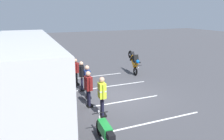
% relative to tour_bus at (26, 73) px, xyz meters
% --- Properties ---
extents(ground_plane, '(80.00, 80.00, 0.00)m').
position_rel_tour_bus_xyz_m(ground_plane, '(-0.54, -4.51, -1.64)').
color(ground_plane, '#424247').
extents(tour_bus, '(10.11, 2.72, 3.25)m').
position_rel_tour_bus_xyz_m(tour_bus, '(0.00, 0.00, 0.00)').
color(tour_bus, silver).
rests_on(tour_bus, ground_plane).
extents(spectator_far_left, '(0.57, 0.33, 1.79)m').
position_rel_tour_bus_xyz_m(spectator_far_left, '(-2.47, -2.86, -0.56)').
color(spectator_far_left, black).
rests_on(spectator_far_left, ground_plane).
extents(spectator_left, '(0.58, 0.34, 1.77)m').
position_rel_tour_bus_xyz_m(spectator_left, '(-1.30, -2.61, -0.59)').
color(spectator_left, black).
rests_on(spectator_left, ground_plane).
extents(spectator_centre, '(0.58, 0.34, 1.79)m').
position_rel_tour_bus_xyz_m(spectator_centre, '(-0.26, -2.86, -0.57)').
color(spectator_centre, black).
rests_on(spectator_centre, ground_plane).
extents(spectator_right, '(0.58, 0.37, 1.73)m').
position_rel_tour_bus_xyz_m(spectator_right, '(1.01, -2.91, -0.62)').
color(spectator_right, black).
rests_on(spectator_right, ground_plane).
extents(spectator_far_right, '(0.58, 0.37, 1.68)m').
position_rel_tour_bus_xyz_m(spectator_far_right, '(2.11, -2.84, -0.65)').
color(spectator_far_right, black).
rests_on(spectator_far_right, ground_plane).
extents(parked_motorcycle_silver, '(2.05, 0.58, 0.99)m').
position_rel_tour_bus_xyz_m(parked_motorcycle_silver, '(-4.57, -2.20, -1.16)').
color(parked_motorcycle_silver, black).
rests_on(parked_motorcycle_silver, ground_plane).
extents(stunt_motorcycle, '(1.99, 0.61, 1.76)m').
position_rel_tour_bus_xyz_m(stunt_motorcycle, '(2.88, -7.28, -0.62)').
color(stunt_motorcycle, black).
rests_on(stunt_motorcycle, ground_plane).
extents(bay_line_a, '(0.12, 4.74, 0.01)m').
position_rel_tour_bus_xyz_m(bay_line_a, '(-3.75, -4.61, -1.64)').
color(bay_line_a, white).
rests_on(bay_line_a, ground_plane).
extents(bay_line_b, '(0.11, 3.68, 0.01)m').
position_rel_tour_bus_xyz_m(bay_line_b, '(-1.32, -4.61, -1.64)').
color(bay_line_b, white).
rests_on(bay_line_b, ground_plane).
extents(bay_line_c, '(0.12, 4.98, 0.01)m').
position_rel_tour_bus_xyz_m(bay_line_c, '(1.12, -4.61, -1.64)').
color(bay_line_c, white).
rests_on(bay_line_c, ground_plane).
extents(bay_line_d, '(0.12, 3.93, 0.01)m').
position_rel_tour_bus_xyz_m(bay_line_d, '(3.55, -4.61, -1.64)').
color(bay_line_d, white).
rests_on(bay_line_d, ground_plane).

